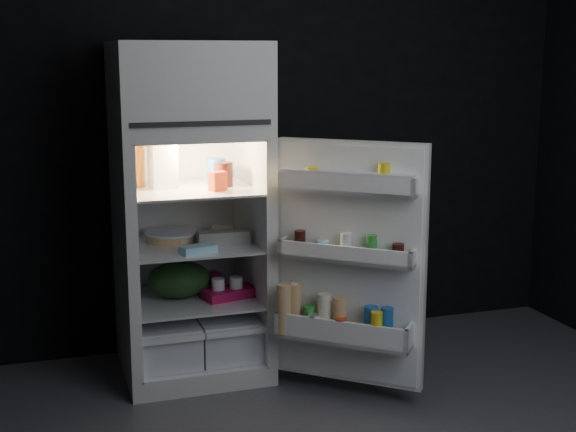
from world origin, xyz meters
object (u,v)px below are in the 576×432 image
object	(u,v)px
refrigerator	(189,200)
yogurt_tray	(229,293)
fridge_door	(347,268)
milk_jug	(163,165)
egg_carton	(223,237)

from	to	relation	value
refrigerator	yogurt_tray	size ratio (longest dim) A/B	6.31
refrigerator	fridge_door	distance (m)	0.94
fridge_door	yogurt_tray	world-z (taller)	fridge_door
milk_jug	yogurt_tray	xyz separation A→B (m)	(0.32, -0.10, -0.69)
yogurt_tray	milk_jug	bearing A→B (deg)	147.78
milk_jug	yogurt_tray	distance (m)	0.77
refrigerator	yogurt_tray	bearing A→B (deg)	-29.54
refrigerator	fridge_door	bearing A→B (deg)	-43.27
milk_jug	egg_carton	world-z (taller)	milk_jug
fridge_door	egg_carton	xyz separation A→B (m)	(-0.50, 0.51, 0.08)
refrigerator	fridge_door	xyz separation A→B (m)	(0.66, -0.62, -0.27)
fridge_door	milk_jug	world-z (taller)	fridge_door
refrigerator	egg_carton	size ratio (longest dim) A/B	6.51
fridge_door	egg_carton	world-z (taller)	fridge_door
refrigerator	egg_carton	world-z (taller)	refrigerator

